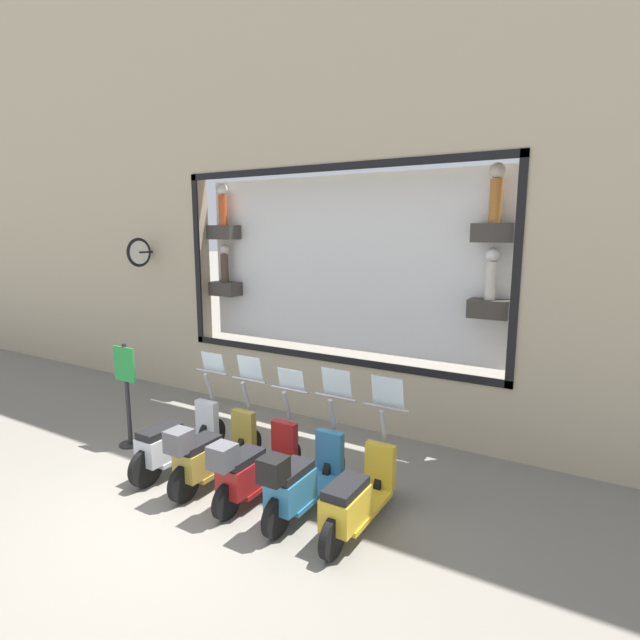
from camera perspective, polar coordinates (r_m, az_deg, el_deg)
ground_plane at (r=6.79m, az=-14.41°, el=-20.24°), size 120.00×120.00×0.00m
building_facade at (r=8.98m, az=1.75°, el=22.75°), size 1.22×36.00×10.47m
scooter_yellow_0 at (r=6.03m, az=4.24°, el=-19.48°), size 1.79×0.61×1.63m
scooter_teal_1 at (r=6.27m, az=-2.22°, el=-17.72°), size 1.80×0.60×1.62m
scooter_red_2 at (r=6.65m, az=-7.71°, el=-16.23°), size 1.79×0.60×1.52m
scooter_olive_3 at (r=7.08m, az=-12.40°, el=-14.52°), size 1.80×0.60×1.60m
scooter_silver_4 at (r=7.61m, az=-16.15°, el=-13.16°), size 1.81×0.60×1.57m
shop_sign_post at (r=8.51m, az=-21.22°, el=-7.61°), size 0.36×0.45×1.67m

